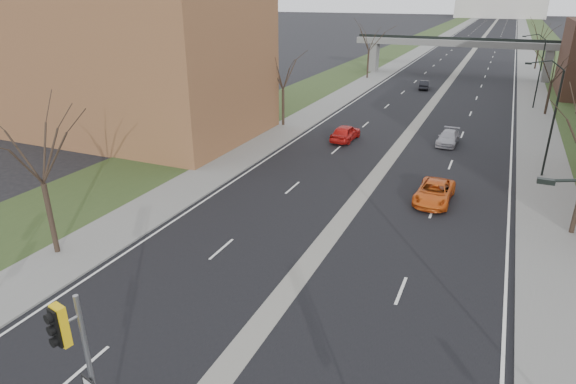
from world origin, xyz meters
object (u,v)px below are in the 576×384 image
Objects in this scene: car_left_near at (346,133)px; car_left_far at (424,85)px; signal_pole_median at (75,352)px; car_right_mid at (448,138)px; car_right_near at (434,192)px.

car_left_near is 30.67m from car_left_far.
car_left_near is (-3.33, 36.00, -3.14)m from signal_pole_median.
car_left_far is (2.49, 30.57, -0.14)m from car_left_near.
car_right_mid is (5.90, 38.72, -3.29)m from signal_pole_median.
signal_pole_median is 36.29m from car_left_near.
car_left_near reaches higher than car_right_mid.
car_right_near is (7.53, -42.29, 0.05)m from car_left_far.
car_right_mid is at bearing 96.64° from car_left_far.
car_right_mid is (-0.79, 14.45, -0.06)m from car_right_near.
car_right_mid is at bearing 93.83° from signal_pole_median.
car_right_near is at bearing 93.13° from car_left_far.
car_left_far is at bearing 101.84° from car_right_near.
car_right_mid is at bearing 94.88° from car_right_near.
car_left_far is (-0.84, 66.57, -3.28)m from signal_pole_median.
signal_pole_median reaches higher than car_right_mid.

